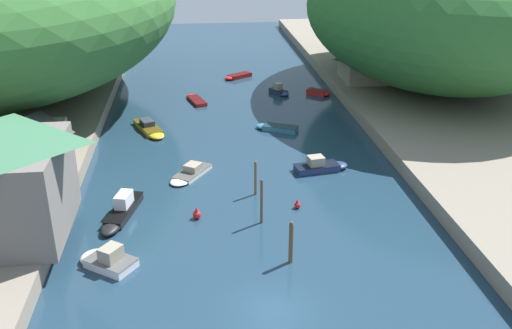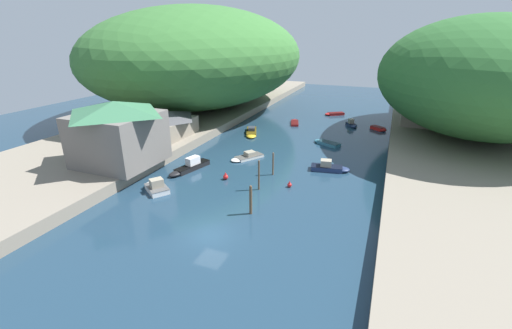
{
  "view_description": "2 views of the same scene",
  "coord_description": "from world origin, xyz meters",
  "px_view_note": "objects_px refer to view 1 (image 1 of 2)",
  "views": [
    {
      "loc": [
        -4.03,
        -26.74,
        21.38
      ],
      "look_at": [
        0.9,
        16.63,
        2.0
      ],
      "focal_mm": 40.0,
      "sensor_mm": 36.0,
      "label": 1
    },
    {
      "loc": [
        13.44,
        -22.69,
        16.95
      ],
      "look_at": [
        -0.92,
        13.33,
        1.79
      ],
      "focal_mm": 24.0,
      "sensor_mm": 36.0,
      "label": 2
    }
  ],
  "objects_px": {
    "boat_navy_launch": "(275,128)",
    "boat_far_right_bank": "(320,93)",
    "boat_open_rowboat": "(121,212)",
    "boat_far_upstream": "(150,128)",
    "boat_cabin_cruiser": "(195,99)",
    "boat_red_skiff": "(322,166)",
    "boat_mid_channel": "(280,91)",
    "boat_near_quay": "(107,259)",
    "channel_buoy_near": "(297,205)",
    "boathouse_shed": "(23,140)",
    "person_on_quay": "(28,222)",
    "boat_white_cruiser": "(190,173)",
    "boat_moored_right": "(237,76)",
    "channel_buoy_far": "(197,214)",
    "right_bank_cottage": "(368,61)"
  },
  "relations": [
    {
      "from": "boat_moored_right",
      "to": "boat_far_right_bank",
      "type": "height_order",
      "value": "boat_far_right_bank"
    },
    {
      "from": "boathouse_shed",
      "to": "boat_cabin_cruiser",
      "type": "relative_size",
      "value": 1.79
    },
    {
      "from": "boat_far_right_bank",
      "to": "boat_cabin_cruiser",
      "type": "bearing_deg",
      "value": -48.74
    },
    {
      "from": "boat_near_quay",
      "to": "channel_buoy_near",
      "type": "xyz_separation_m",
      "value": [
        13.91,
        6.43,
        -0.16
      ]
    },
    {
      "from": "channel_buoy_far",
      "to": "person_on_quay",
      "type": "height_order",
      "value": "person_on_quay"
    },
    {
      "from": "boat_open_rowboat",
      "to": "boat_moored_right",
      "type": "bearing_deg",
      "value": -92.81
    },
    {
      "from": "boat_far_upstream",
      "to": "boat_navy_launch",
      "type": "height_order",
      "value": "boat_far_upstream"
    },
    {
      "from": "boathouse_shed",
      "to": "person_on_quay",
      "type": "distance_m",
      "value": 13.1
    },
    {
      "from": "boat_red_skiff",
      "to": "boat_open_rowboat",
      "type": "bearing_deg",
      "value": -78.04
    },
    {
      "from": "boat_navy_launch",
      "to": "boat_near_quay",
      "type": "xyz_separation_m",
      "value": [
        -14.73,
        -24.09,
        0.2
      ]
    },
    {
      "from": "boat_cabin_cruiser",
      "to": "boat_red_skiff",
      "type": "height_order",
      "value": "boat_red_skiff"
    },
    {
      "from": "boat_moored_right",
      "to": "boat_near_quay",
      "type": "bearing_deg",
      "value": 130.56
    },
    {
      "from": "boathouse_shed",
      "to": "boat_open_rowboat",
      "type": "relative_size",
      "value": 1.41
    },
    {
      "from": "boat_far_right_bank",
      "to": "person_on_quay",
      "type": "bearing_deg",
      "value": -0.47
    },
    {
      "from": "boat_near_quay",
      "to": "channel_buoy_near",
      "type": "bearing_deg",
      "value": -29.7
    },
    {
      "from": "right_bank_cottage",
      "to": "boat_navy_launch",
      "type": "height_order",
      "value": "right_bank_cottage"
    },
    {
      "from": "boat_far_upstream",
      "to": "boat_moored_right",
      "type": "height_order",
      "value": "boat_far_upstream"
    },
    {
      "from": "boat_white_cruiser",
      "to": "channel_buoy_near",
      "type": "bearing_deg",
      "value": 173.04
    },
    {
      "from": "boat_white_cruiser",
      "to": "boat_red_skiff",
      "type": "distance_m",
      "value": 11.85
    },
    {
      "from": "boat_far_upstream",
      "to": "boat_far_right_bank",
      "type": "bearing_deg",
      "value": -173.82
    },
    {
      "from": "boat_white_cruiser",
      "to": "boat_navy_launch",
      "type": "height_order",
      "value": "boat_white_cruiser"
    },
    {
      "from": "boat_far_right_bank",
      "to": "boathouse_shed",
      "type": "bearing_deg",
      "value": -16.79
    },
    {
      "from": "boat_red_skiff",
      "to": "boat_cabin_cruiser",
      "type": "bearing_deg",
      "value": -163.15
    },
    {
      "from": "boat_moored_right",
      "to": "person_on_quay",
      "type": "distance_m",
      "value": 46.54
    },
    {
      "from": "boat_cabin_cruiser",
      "to": "boat_moored_right",
      "type": "relative_size",
      "value": 1.22
    },
    {
      "from": "boat_mid_channel",
      "to": "boat_far_upstream",
      "type": "bearing_deg",
      "value": 7.06
    },
    {
      "from": "boat_moored_right",
      "to": "person_on_quay",
      "type": "relative_size",
      "value": 2.55
    },
    {
      "from": "boat_cabin_cruiser",
      "to": "channel_buoy_far",
      "type": "height_order",
      "value": "channel_buoy_far"
    },
    {
      "from": "boathouse_shed",
      "to": "boat_near_quay",
      "type": "xyz_separation_m",
      "value": [
        8.54,
        -14.91,
        -3.0
      ]
    },
    {
      "from": "boat_moored_right",
      "to": "boat_open_rowboat",
      "type": "height_order",
      "value": "boat_open_rowboat"
    },
    {
      "from": "boat_open_rowboat",
      "to": "boat_far_upstream",
      "type": "bearing_deg",
      "value": -78.97
    },
    {
      "from": "boathouse_shed",
      "to": "boat_red_skiff",
      "type": "bearing_deg",
      "value": -3.62
    },
    {
      "from": "boat_cabin_cruiser",
      "to": "channel_buoy_near",
      "type": "relative_size",
      "value": 6.85
    },
    {
      "from": "right_bank_cottage",
      "to": "boat_navy_launch",
      "type": "relative_size",
      "value": 1.42
    },
    {
      "from": "boat_far_right_bank",
      "to": "boat_mid_channel",
      "type": "bearing_deg",
      "value": -60.11
    },
    {
      "from": "boathouse_shed",
      "to": "boat_near_quay",
      "type": "height_order",
      "value": "boathouse_shed"
    },
    {
      "from": "boat_moored_right",
      "to": "boat_near_quay",
      "type": "xyz_separation_m",
      "value": [
        -12.34,
        -45.29,
        0.21
      ]
    },
    {
      "from": "boat_cabin_cruiser",
      "to": "boat_far_right_bank",
      "type": "xyz_separation_m",
      "value": [
        15.81,
        0.73,
        0.11
      ]
    },
    {
      "from": "boat_moored_right",
      "to": "channel_buoy_far",
      "type": "distance_m",
      "value": 40.13
    },
    {
      "from": "boat_navy_launch",
      "to": "boat_near_quay",
      "type": "height_order",
      "value": "boat_near_quay"
    },
    {
      "from": "boat_navy_launch",
      "to": "boat_far_right_bank",
      "type": "bearing_deg",
      "value": -6.55
    },
    {
      "from": "boathouse_shed",
      "to": "channel_buoy_far",
      "type": "height_order",
      "value": "boathouse_shed"
    },
    {
      "from": "right_bank_cottage",
      "to": "boat_red_skiff",
      "type": "xyz_separation_m",
      "value": [
        -11.26,
        -24.3,
        -3.36
      ]
    },
    {
      "from": "person_on_quay",
      "to": "boathouse_shed",
      "type": "bearing_deg",
      "value": 35.03
    },
    {
      "from": "boat_navy_launch",
      "to": "person_on_quay",
      "type": "xyz_separation_m",
      "value": [
        -20.01,
        -21.82,
        2.09
      ]
    },
    {
      "from": "boat_white_cruiser",
      "to": "channel_buoy_near",
      "type": "height_order",
      "value": "boat_white_cruiser"
    },
    {
      "from": "boat_open_rowboat",
      "to": "channel_buoy_far",
      "type": "relative_size",
      "value": 6.97
    },
    {
      "from": "boat_open_rowboat",
      "to": "boat_white_cruiser",
      "type": "bearing_deg",
      "value": -113.16
    },
    {
      "from": "boat_white_cruiser",
      "to": "channel_buoy_far",
      "type": "height_order",
      "value": "boat_white_cruiser"
    },
    {
      "from": "boat_white_cruiser",
      "to": "boat_cabin_cruiser",
      "type": "height_order",
      "value": "boat_white_cruiser"
    }
  ]
}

